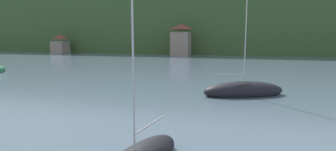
% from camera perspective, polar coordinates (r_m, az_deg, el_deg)
% --- Properties ---
extents(wooded_hillside, '(352.00, 44.06, 45.90)m').
position_cam_1_polar(wooded_hillside, '(116.52, 24.94, 8.97)').
color(wooded_hillside, '#38562D').
rests_on(wooded_hillside, ground_plane).
extents(shore_building_west, '(5.39, 5.19, 7.00)m').
position_cam_1_polar(shore_building_west, '(108.06, -21.91, 6.18)').
color(shore_building_west, gray).
rests_on(shore_building_west, ground_plane).
extents(shore_building_westcentral, '(6.08, 5.76, 10.24)m').
position_cam_1_polar(shore_building_westcentral, '(87.51, 2.75, 7.50)').
color(shore_building_westcentral, gray).
rests_on(shore_building_westcentral, ground_plane).
extents(sailboat_mid_1, '(8.14, 5.59, 10.36)m').
position_cam_1_polar(sailboat_mid_1, '(26.55, 15.72, -3.17)').
color(sailboat_mid_1, black).
rests_on(sailboat_mid_1, ground_plane).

